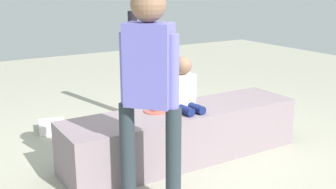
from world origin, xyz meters
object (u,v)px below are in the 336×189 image
object	(u,v)px
adult_standing	(149,79)
water_bottle_near_gift	(166,104)
gift_bag	(182,121)
handbag_black_leather	(101,134)
cake_plate	(156,109)
child_seated	(184,87)
water_bottle_far_side	(129,117)
party_cup_red	(73,155)
cake_box_white	(52,126)

from	to	relation	value
adult_standing	water_bottle_near_gift	world-z (taller)	adult_standing
gift_bag	handbag_black_leather	world-z (taller)	gift_bag
cake_plate	gift_bag	bearing A→B (deg)	37.64
cake_plate	water_bottle_near_gift	distance (m)	1.57
child_seated	water_bottle_far_side	bearing A→B (deg)	90.81
child_seated	water_bottle_near_gift	distance (m)	1.59
child_seated	party_cup_red	size ratio (longest dim) A/B	4.88
cake_plate	cake_box_white	world-z (taller)	cake_plate
child_seated	party_cup_red	xyz separation A→B (m)	(-0.89, 0.48, -0.63)
child_seated	handbag_black_leather	distance (m)	1.04
child_seated	handbag_black_leather	size ratio (longest dim) A/B	1.50
water_bottle_near_gift	cake_plate	bearing A→B (deg)	-124.35
cake_plate	gift_bag	distance (m)	0.79
cake_box_white	water_bottle_near_gift	bearing A→B (deg)	-0.55
child_seated	water_bottle_near_gift	xyz separation A→B (m)	(0.63, 1.34, -0.59)
water_bottle_near_gift	cake_box_white	xyz separation A→B (m)	(-1.45, 0.01, -0.04)
adult_standing	gift_bag	distance (m)	1.65
cake_box_white	child_seated	bearing A→B (deg)	-58.72
adult_standing	party_cup_red	bearing A→B (deg)	103.16
water_bottle_near_gift	child_seated	bearing A→B (deg)	-114.99
handbag_black_leather	water_bottle_near_gift	bearing A→B (deg)	29.31
adult_standing	handbag_black_leather	size ratio (longest dim) A/B	4.83
handbag_black_leather	cake_plate	bearing A→B (deg)	-64.34
child_seated	party_cup_red	bearing A→B (deg)	151.66
adult_standing	cake_box_white	xyz separation A→B (m)	(-0.18, 1.90, -0.89)
adult_standing	gift_bag	xyz separation A→B (m)	(0.98, 1.06, -0.79)
adult_standing	cake_plate	distance (m)	0.88
adult_standing	water_bottle_far_side	bearing A→B (deg)	68.79
water_bottle_far_side	party_cup_red	world-z (taller)	water_bottle_far_side
water_bottle_near_gift	gift_bag	bearing A→B (deg)	-109.70
water_bottle_far_side	party_cup_red	distance (m)	1.06
gift_bag	water_bottle_near_gift	bearing A→B (deg)	70.30
adult_standing	cake_box_white	world-z (taller)	adult_standing
cake_plate	cake_box_white	bearing A→B (deg)	114.94
cake_plate	water_bottle_far_side	world-z (taller)	cake_plate
child_seated	gift_bag	distance (m)	0.82
cake_plate	water_bottle_far_side	xyz separation A→B (m)	(0.22, 1.00, -0.39)
adult_standing	water_bottle_near_gift	xyz separation A→B (m)	(1.27, 1.89, -0.85)
cake_box_white	gift_bag	bearing A→B (deg)	-35.85
child_seated	cake_plate	xyz separation A→B (m)	(-0.23, 0.09, -0.19)
child_seated	handbag_black_leather	xyz separation A→B (m)	(-0.53, 0.70, -0.57)
child_seated	handbag_black_leather	bearing A→B (deg)	127.10
cake_box_white	handbag_black_leather	xyz separation A→B (m)	(0.30, -0.66, 0.06)
party_cup_red	handbag_black_leather	world-z (taller)	handbag_black_leather
cake_plate	handbag_black_leather	bearing A→B (deg)	115.66
adult_standing	gift_bag	bearing A→B (deg)	47.37
child_seated	adult_standing	distance (m)	0.88
gift_bag	cake_box_white	distance (m)	1.43
water_bottle_far_side	party_cup_red	bearing A→B (deg)	-145.06
adult_standing	cake_plate	size ratio (longest dim) A/B	6.94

